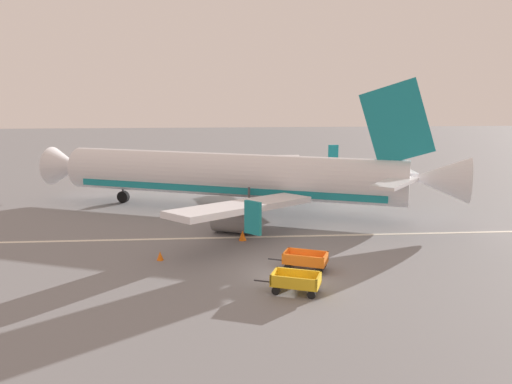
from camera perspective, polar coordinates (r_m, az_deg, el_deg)
ground_plane at (r=30.67m, az=3.56°, el=-8.90°), size 220.00×220.00×0.00m
apron_stripe at (r=37.88m, az=1.98°, el=-4.88°), size 120.00×0.36×0.01m
airplane at (r=44.93m, az=-1.71°, el=1.71°), size 36.25×29.55×11.34m
baggage_cart_nearest at (r=27.86m, az=4.34°, el=-9.73°), size 3.58×2.20×1.07m
baggage_cart_second_in_row at (r=31.19m, az=5.37°, el=-7.40°), size 3.56×2.27×1.07m
traffic_cone_near_plane at (r=36.92m, az=-1.48°, el=-4.75°), size 0.54×0.54×0.71m
traffic_cone_mid_apron at (r=33.38m, az=-10.41°, el=-6.85°), size 0.43×0.43×0.57m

